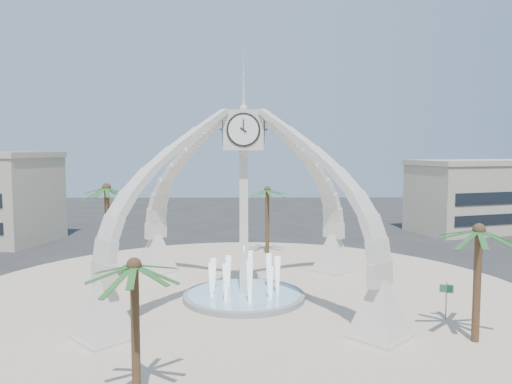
{
  "coord_description": "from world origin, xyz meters",
  "views": [
    {
      "loc": [
        0.39,
        -32.08,
        9.85
      ],
      "look_at": [
        0.81,
        2.0,
        6.94
      ],
      "focal_mm": 35.0,
      "sensor_mm": 36.0,
      "label": 1
    }
  ],
  "objects_px": {
    "palm_south": "(134,267)",
    "palm_east": "(479,232)",
    "palm_west": "(107,189)",
    "street_sign": "(446,293)",
    "palm_north": "(267,191)",
    "clock_tower": "(244,201)",
    "fountain": "(244,295)"
  },
  "relations": [
    {
      "from": "palm_south",
      "to": "palm_east",
      "type": "bearing_deg",
      "value": 20.84
    },
    {
      "from": "palm_west",
      "to": "street_sign",
      "type": "bearing_deg",
      "value": -21.12
    },
    {
      "from": "palm_east",
      "to": "palm_north",
      "type": "height_order",
      "value": "palm_north"
    },
    {
      "from": "palm_west",
      "to": "clock_tower",
      "type": "bearing_deg",
      "value": -22.94
    },
    {
      "from": "palm_east",
      "to": "palm_west",
      "type": "distance_m",
      "value": 24.93
    },
    {
      "from": "fountain",
      "to": "palm_west",
      "type": "height_order",
      "value": "palm_west"
    },
    {
      "from": "street_sign",
      "to": "palm_south",
      "type": "bearing_deg",
      "value": -126.84
    },
    {
      "from": "street_sign",
      "to": "clock_tower",
      "type": "bearing_deg",
      "value": -177.23
    },
    {
      "from": "clock_tower",
      "to": "fountain",
      "type": "distance_m",
      "value": 6.2
    },
    {
      "from": "clock_tower",
      "to": "palm_west",
      "type": "relative_size",
      "value": 2.29
    },
    {
      "from": "palm_south",
      "to": "fountain",
      "type": "bearing_deg",
      "value": 73.57
    },
    {
      "from": "palm_north",
      "to": "street_sign",
      "type": "height_order",
      "value": "palm_north"
    },
    {
      "from": "fountain",
      "to": "palm_south",
      "type": "relative_size",
      "value": 1.3
    },
    {
      "from": "palm_west",
      "to": "street_sign",
      "type": "relative_size",
      "value": 3.53
    },
    {
      "from": "palm_north",
      "to": "palm_west",
      "type": "bearing_deg",
      "value": -140.94
    },
    {
      "from": "palm_east",
      "to": "clock_tower",
      "type": "bearing_deg",
      "value": 147.86
    },
    {
      "from": "fountain",
      "to": "palm_west",
      "type": "distance_m",
      "value": 12.8
    },
    {
      "from": "street_sign",
      "to": "palm_west",
      "type": "bearing_deg",
      "value": -178.83
    },
    {
      "from": "palm_east",
      "to": "street_sign",
      "type": "height_order",
      "value": "palm_east"
    },
    {
      "from": "clock_tower",
      "to": "palm_north",
      "type": "bearing_deg",
      "value": 81.8
    },
    {
      "from": "palm_west",
      "to": "palm_north",
      "type": "xyz_separation_m",
      "value": [
        12.08,
        9.81,
        -0.91
      ]
    },
    {
      "from": "fountain",
      "to": "street_sign",
      "type": "relative_size",
      "value": 3.6
    },
    {
      "from": "street_sign",
      "to": "fountain",
      "type": "bearing_deg",
      "value": -177.23
    },
    {
      "from": "palm_west",
      "to": "palm_north",
      "type": "height_order",
      "value": "palm_west"
    },
    {
      "from": "clock_tower",
      "to": "palm_north",
      "type": "height_order",
      "value": "clock_tower"
    },
    {
      "from": "clock_tower",
      "to": "palm_east",
      "type": "xyz_separation_m",
      "value": [
        11.9,
        -7.48,
        -0.75
      ]
    },
    {
      "from": "clock_tower",
      "to": "palm_north",
      "type": "relative_size",
      "value": 2.61
    },
    {
      "from": "palm_west",
      "to": "palm_south",
      "type": "distance_m",
      "value": 18.86
    },
    {
      "from": "fountain",
      "to": "palm_south",
      "type": "xyz_separation_m",
      "value": [
        -3.99,
        -13.53,
        5.12
      ]
    },
    {
      "from": "palm_east",
      "to": "palm_north",
      "type": "bearing_deg",
      "value": 114.63
    },
    {
      "from": "palm_east",
      "to": "palm_west",
      "type": "height_order",
      "value": "palm_west"
    },
    {
      "from": "fountain",
      "to": "palm_east",
      "type": "height_order",
      "value": "palm_east"
    }
  ]
}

